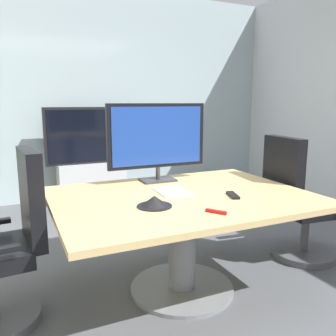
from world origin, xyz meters
TOP-DOWN VIEW (x-y plane):
  - ground_plane at (0.00, 0.00)m, footprint 6.79×6.79m
  - wall_back_glass_partition at (0.00, 2.89)m, footprint 5.58×0.10m
  - conference_table at (-0.06, -0.06)m, footprint 1.78×1.32m
  - office_chair_left at (-1.23, 0.07)m, footprint 0.61×0.59m
  - office_chair_right at (1.10, 0.01)m, footprint 0.62×0.60m
  - tv_monitor at (-0.05, 0.43)m, footprint 0.84×0.18m
  - wall_display_unit at (-0.16, 2.54)m, footprint 1.20×0.36m
  - conference_phone at (-0.35, -0.24)m, footprint 0.22×0.22m
  - remote_control at (0.24, -0.24)m, footprint 0.10×0.18m
  - whiteboard_marker at (-0.07, -0.51)m, footprint 0.09×0.12m
  - paper_notepad at (-0.10, 0.05)m, footprint 0.22×0.31m

SIDE VIEW (x-z plane):
  - ground_plane at x=0.00m, z-range 0.00..0.00m
  - wall_display_unit at x=-0.16m, z-range -0.21..1.10m
  - office_chair_left at x=-1.23m, z-range -0.09..1.00m
  - office_chair_right at x=1.10m, z-range -0.09..1.00m
  - conference_table at x=-0.06m, z-range 0.19..0.91m
  - paper_notepad at x=-0.10m, z-range 0.73..0.74m
  - remote_control at x=0.24m, z-range 0.73..0.75m
  - whiteboard_marker at x=-0.07m, z-range 0.73..0.75m
  - conference_phone at x=-0.35m, z-range 0.72..0.79m
  - tv_monitor at x=-0.05m, z-range 0.77..1.41m
  - wall_back_glass_partition at x=0.00m, z-range 0.00..2.94m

